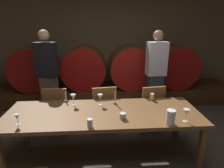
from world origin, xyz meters
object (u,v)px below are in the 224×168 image
(candle_right, at_px, (115,100))
(wine_glass_center_right, at_px, (100,97))
(pitcher, at_px, (171,117))
(wine_glass_center_left, at_px, (73,97))
(wine_barrel_far_right, at_px, (173,66))
(candle_left, at_px, (66,99))
(wine_barrel_center_right, at_px, (130,67))
(cup_left, at_px, (90,123))
(chair_left, at_px, (58,108))
(chair_right, at_px, (150,106))
(wine_glass_far_right, at_px, (186,113))
(wine_glass_far_left, at_px, (17,117))
(cup_center, at_px, (123,116))
(guest_right, at_px, (155,74))
(guest_left, at_px, (48,75))
(wine_barrel_far_left, at_px, (35,68))
(wine_barrel_center_left, at_px, (84,67))
(dining_table, at_px, (103,116))
(chair_center, at_px, (104,107))
(cup_right, at_px, (152,97))

(candle_right, bearing_deg, wine_glass_center_right, -174.75)
(pitcher, distance_m, wine_glass_center_left, 1.38)
(wine_barrel_far_right, xyz_separation_m, candle_right, (-1.57, -1.81, -0.08))
(wine_barrel_far_right, distance_m, candle_left, 2.87)
(wine_barrel_center_right, bearing_deg, cup_left, -109.16)
(wine_glass_center_right, bearing_deg, chair_left, 149.31)
(chair_right, distance_m, wine_glass_far_right, 1.04)
(pitcher, bearing_deg, cup_left, -179.57)
(wine_glass_far_left, bearing_deg, cup_center, 3.20)
(wine_glass_far_right, bearing_deg, guest_right, 87.19)
(guest_left, relative_size, wine_glass_center_right, 10.66)
(wine_barrel_far_left, xyz_separation_m, wine_barrel_center_left, (1.14, 0.00, 0.00))
(guest_left, height_order, wine_glass_center_left, guest_left)
(guest_left, distance_m, candle_right, 1.61)
(wine_barrel_far_right, relative_size, pitcher, 5.36)
(wine_barrel_far_left, bearing_deg, dining_table, -53.29)
(guest_right, distance_m, wine_glass_far_left, 2.62)
(chair_center, bearing_deg, wine_glass_center_right, 75.10)
(cup_center, bearing_deg, wine_barrel_far_right, 56.31)
(wine_glass_far_right, bearing_deg, wine_barrel_center_left, 120.61)
(chair_center, height_order, wine_glass_center_right, wine_glass_center_right)
(guest_right, distance_m, pitcher, 1.69)
(cup_center, bearing_deg, wine_glass_far_right, -9.19)
(wine_glass_center_right, bearing_deg, pitcher, -36.39)
(wine_barrel_center_left, distance_m, wine_glass_center_left, 1.82)
(wine_barrel_far_right, bearing_deg, guest_left, -164.42)
(chair_right, bearing_deg, wine_barrel_center_left, -56.30)
(pitcher, bearing_deg, chair_left, 146.18)
(guest_left, bearing_deg, chair_left, 132.43)
(wine_barrel_far_right, height_order, cup_right, wine_barrel_far_right)
(pitcher, bearing_deg, wine_barrel_center_right, 92.50)
(wine_barrel_far_left, relative_size, guest_right, 0.57)
(cup_right, bearing_deg, candle_left, 179.35)
(wine_glass_far_right, xyz_separation_m, cup_right, (-0.23, 0.70, -0.07))
(wine_barrel_center_left, height_order, dining_table, wine_barrel_center_left)
(wine_barrel_center_right, xyz_separation_m, guest_left, (-1.74, -0.78, 0.04))
(chair_right, relative_size, wine_glass_center_right, 5.31)
(wine_barrel_center_right, xyz_separation_m, cup_center, (-0.45, -2.27, -0.11))
(wine_barrel_far_right, distance_m, wine_glass_far_right, 2.51)
(chair_center, xyz_separation_m, wine_glass_far_right, (0.99, -0.99, 0.35))
(pitcher, bearing_deg, candle_right, 134.04)
(chair_center, xyz_separation_m, guest_right, (1.07, 0.62, 0.41))
(wine_barrel_far_left, xyz_separation_m, wine_glass_center_right, (1.51, -1.83, -0.02))
(pitcher, bearing_deg, guest_right, 80.04)
(candle_right, bearing_deg, chair_center, 111.85)
(wine_glass_center_left, relative_size, wine_glass_center_right, 1.03)
(wine_glass_center_left, xyz_separation_m, cup_left, (0.27, -0.64, -0.07))
(candle_right, distance_m, wine_glass_center_left, 0.62)
(wine_glass_far_right, bearing_deg, candle_left, 155.75)
(chair_right, relative_size, pitcher, 4.75)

